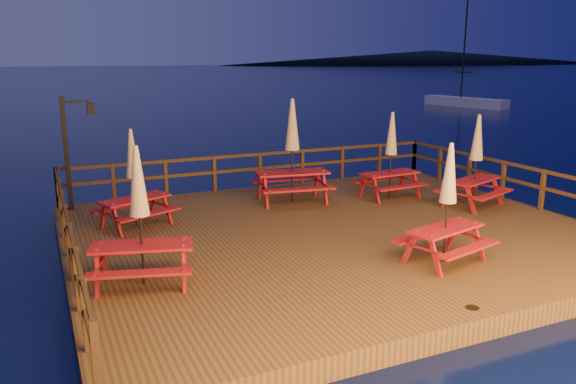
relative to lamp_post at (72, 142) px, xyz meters
name	(u,v)px	position (x,y,z in m)	size (l,w,h in m)	color
ground	(335,246)	(5.39, -4.55, -2.20)	(500.00, 500.00, 0.00)	#051032
deck	(335,238)	(5.39, -4.55, -2.00)	(12.00, 10.00, 0.40)	#422E15
deck_piles	(335,258)	(5.39, -4.55, -2.50)	(11.44, 9.44, 1.40)	#321E10
railing	(303,183)	(5.39, -2.77, -1.03)	(11.80, 9.75, 1.10)	#321E10
lamp_post	(72,142)	(0.00, 0.00, 0.00)	(0.85, 0.18, 3.00)	black
headland_right	(433,57)	(190.39, 225.45, 1.30)	(230.40, 86.40, 7.00)	black
sailboat	(465,102)	(34.04, 23.54, -1.80)	(2.92, 8.15, 11.95)	white
picnic_table_0	(391,154)	(8.34, -2.44, -0.51)	(1.81, 1.53, 2.47)	maroon
picnic_table_1	(292,149)	(5.57, -1.72, -0.30)	(2.25, 1.96, 2.88)	maroon
picnic_table_2	(133,177)	(1.16, -2.33, -0.57)	(2.05, 1.90, 2.36)	maroon
picnic_table_3	(140,214)	(0.68, -5.96, -0.49)	(2.09, 1.88, 2.52)	maroon
picnic_table_4	(448,202)	(6.34, -7.28, -0.55)	(1.96, 1.74, 2.40)	maroon
picnic_table_5	(476,159)	(9.88, -4.18, -0.50)	(2.12, 1.93, 2.50)	maroon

